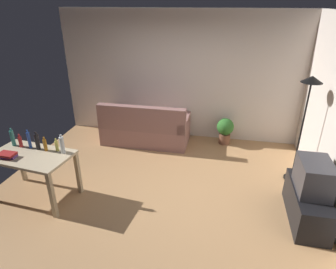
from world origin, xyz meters
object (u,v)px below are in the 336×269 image
at_px(tv_stand, 307,204).
at_px(bottle_tall, 13,138).
at_px(bottle_squat, 57,146).
at_px(bottle_clear, 62,145).
at_px(torchiere_lamp, 307,101).
at_px(bottle_blue, 29,140).
at_px(desk, 31,161).
at_px(tv, 314,177).
at_px(couch, 145,129).
at_px(bottle_amber, 45,145).
at_px(potted_plant, 225,129).
at_px(bottle_dark, 37,141).
at_px(bottle_red, 20,141).
at_px(book_stack, 7,155).

distance_m(tv_stand, bottle_tall, 4.47).
xyz_separation_m(bottle_squat, bottle_clear, (0.13, -0.05, 0.05)).
xyz_separation_m(torchiere_lamp, bottle_blue, (-4.12, -1.16, -0.52)).
relative_size(desk, bottle_blue, 4.24).
height_order(tv, bottle_tall, bottle_tall).
xyz_separation_m(couch, tv, (2.88, -1.89, 0.39)).
distance_m(torchiere_lamp, bottle_amber, 4.05).
bearing_deg(potted_plant, tv_stand, -61.53).
bearing_deg(desk, torchiere_lamp, 25.27).
bearing_deg(bottle_clear, bottle_blue, 175.47).
bearing_deg(torchiere_lamp, bottle_clear, -161.19).
bearing_deg(bottle_blue, bottle_tall, 176.08).
distance_m(couch, bottle_squat, 2.23).
bearing_deg(bottle_blue, potted_plant, 38.56).
xyz_separation_m(couch, potted_plant, (1.68, 0.31, 0.02)).
distance_m(tv, bottle_dark, 3.99).
xyz_separation_m(couch, torchiere_lamp, (2.88, -0.86, 1.11)).
bearing_deg(bottle_red, torchiere_lamp, 15.12).
xyz_separation_m(bottle_red, book_stack, (0.03, -0.34, -0.05)).
relative_size(torchiere_lamp, desk, 1.42).
height_order(desk, bottle_clear, bottle_clear).
relative_size(bottle_red, bottle_clear, 0.72).
xyz_separation_m(desk, bottle_amber, (0.17, 0.16, 0.21)).
distance_m(desk, potted_plant, 3.79).
bearing_deg(potted_plant, torchiere_lamp, -44.49).
xyz_separation_m(potted_plant, bottle_clear, (-2.35, -2.38, 0.56)).
xyz_separation_m(tv_stand, desk, (-4.00, -0.32, 0.41)).
relative_size(couch, book_stack, 7.15).
xyz_separation_m(tv, bottle_clear, (-3.54, -0.18, 0.19)).
relative_size(desk, bottle_tall, 4.36).
bearing_deg(desk, bottle_blue, 128.31).
bearing_deg(bottle_blue, desk, -58.29).
relative_size(bottle_tall, bottle_squat, 1.45).
bearing_deg(couch, torchiere_lamp, 163.35).
xyz_separation_m(desk, bottle_dark, (0.03, 0.18, 0.24)).
bearing_deg(desk, bottle_clear, 24.12).
relative_size(potted_plant, bottle_clear, 1.91).
bearing_deg(bottle_blue, bottle_squat, 0.27).
relative_size(torchiere_lamp, bottle_dark, 6.14).
bearing_deg(bottle_amber, bottle_blue, 173.49).
bearing_deg(bottle_squat, book_stack, -150.09).
xyz_separation_m(couch, bottle_tall, (-1.55, -2.00, 0.58)).
relative_size(bottle_dark, bottle_squat, 1.47).
distance_m(potted_plant, bottle_squat, 3.44).
distance_m(torchiere_lamp, potted_plant, 1.99).
bearing_deg(bottle_red, bottle_clear, -3.71).
height_order(bottle_red, bottle_clear, bottle_clear).
height_order(tv_stand, tv, tv).
xyz_separation_m(bottle_blue, bottle_dark, (0.14, -0.01, -0.00)).
distance_m(tv_stand, bottle_clear, 3.60).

